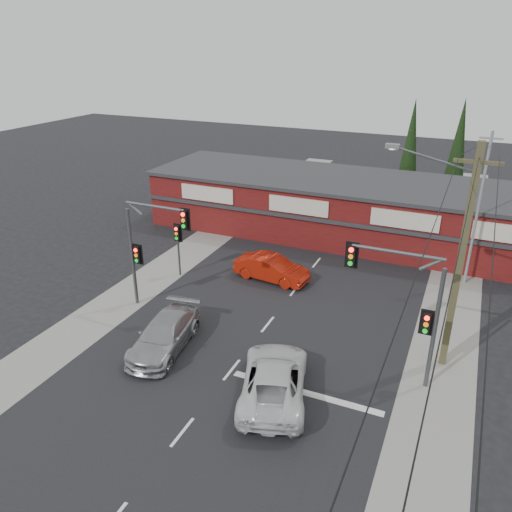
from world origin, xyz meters
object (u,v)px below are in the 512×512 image
at_px(white_suv, 274,379).
at_px(shop_building, 329,205).
at_px(red_sedan, 272,268).
at_px(utility_pole, 458,253).
at_px(silver_suv, 164,335).

height_order(white_suv, shop_building, shop_building).
xyz_separation_m(red_sedan, utility_pole, (10.15, -4.73, 4.65)).
distance_m(red_sedan, utility_pole, 12.12).
xyz_separation_m(silver_suv, shop_building, (2.64, 18.08, 1.39)).
xyz_separation_m(white_suv, silver_suv, (-5.97, 1.03, -0.03)).
bearing_deg(shop_building, silver_suv, -98.31).
relative_size(red_sedan, shop_building, 0.17).
bearing_deg(silver_suv, shop_building, 73.57).
bearing_deg(red_sedan, utility_pole, -108.74).
xyz_separation_m(silver_suv, red_sedan, (1.85, 8.80, 0.01)).
relative_size(white_suv, shop_building, 0.20).
relative_size(silver_suv, red_sedan, 1.12).
distance_m(shop_building, utility_pole, 17.15).
distance_m(white_suv, utility_pole, 9.16).
xyz_separation_m(white_suv, red_sedan, (-4.12, 9.84, -0.02)).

